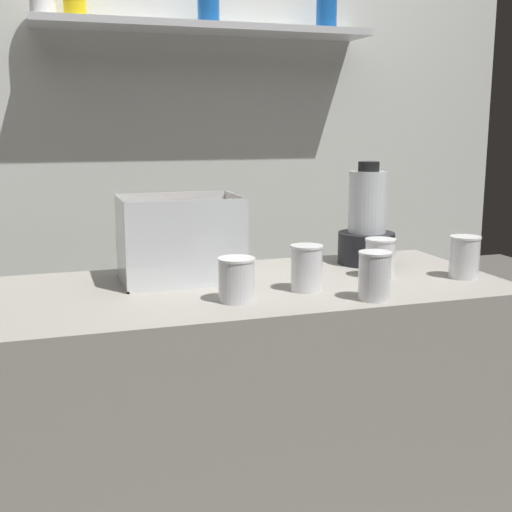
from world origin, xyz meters
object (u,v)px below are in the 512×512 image
object	(u,v)px
blender_pitcher	(367,226)
juice_cup_pomegranate_far_right	(464,260)
juice_cup_mango_middle	(374,278)
carrot_display_bin	(181,255)
juice_cup_pomegranate_right	(380,260)
juice_cup_carrot_left	(307,271)
juice_cup_orange_far_left	(237,283)

from	to	relation	value
blender_pitcher	juice_cup_pomegranate_far_right	xyz separation A→B (m)	(0.18, -0.27, -0.07)
juice_cup_mango_middle	carrot_display_bin	bearing A→B (deg)	139.44
blender_pitcher	juice_cup_mango_middle	xyz separation A→B (m)	(-0.19, -0.41, -0.07)
juice_cup_pomegranate_right	juice_cup_pomegranate_far_right	distance (m)	0.24
carrot_display_bin	juice_cup_carrot_left	size ratio (longest dim) A/B	2.71
juice_cup_carrot_left	juice_cup_pomegranate_far_right	distance (m)	0.49
juice_cup_carrot_left	juice_cup_mango_middle	bearing A→B (deg)	-47.88
juice_cup_mango_middle	juice_cup_pomegranate_right	bearing A→B (deg)	58.66
juice_cup_mango_middle	juice_cup_pomegranate_right	size ratio (longest dim) A/B	1.10
carrot_display_bin	juice_cup_mango_middle	size ratio (longest dim) A/B	2.70
juice_cup_orange_far_left	juice_cup_mango_middle	distance (m)	0.35
juice_cup_orange_far_left	carrot_display_bin	bearing A→B (deg)	107.48
juice_cup_orange_far_left	juice_cup_pomegranate_far_right	distance (m)	0.70
juice_cup_carrot_left	juice_cup_orange_far_left	bearing A→B (deg)	-166.82
juice_cup_mango_middle	juice_cup_pomegranate_right	xyz separation A→B (m)	(0.14, 0.23, -0.00)
blender_pitcher	juice_cup_mango_middle	bearing A→B (deg)	-114.59
juice_cup_mango_middle	juice_cup_pomegranate_far_right	distance (m)	0.39
carrot_display_bin	juice_cup_mango_middle	xyz separation A→B (m)	(0.42, -0.36, -0.02)
juice_cup_mango_middle	juice_cup_pomegranate_right	distance (m)	0.26
carrot_display_bin	juice_cup_mango_middle	world-z (taller)	carrot_display_bin
carrot_display_bin	juice_cup_pomegranate_right	bearing A→B (deg)	-13.61
juice_cup_orange_far_left	juice_cup_pomegranate_far_right	xyz separation A→B (m)	(0.70, 0.05, 0.00)
juice_cup_orange_far_left	juice_cup_pomegranate_right	distance (m)	0.49
blender_pitcher	juice_cup_pomegranate_far_right	size ratio (longest dim) A/B	2.67
juice_cup_carrot_left	juice_cup_pomegranate_far_right	world-z (taller)	juice_cup_carrot_left
carrot_display_bin	juice_cup_pomegranate_right	distance (m)	0.58
juice_cup_orange_far_left	blender_pitcher	bearing A→B (deg)	31.32
blender_pitcher	juice_cup_orange_far_left	xyz separation A→B (m)	(-0.53, -0.32, -0.07)
blender_pitcher	juice_cup_carrot_left	world-z (taller)	blender_pitcher
juice_cup_carrot_left	juice_cup_mango_middle	world-z (taller)	same
juice_cup_carrot_left	juice_cup_mango_middle	distance (m)	0.19
juice_cup_pomegranate_right	juice_cup_carrot_left	bearing A→B (deg)	-162.35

